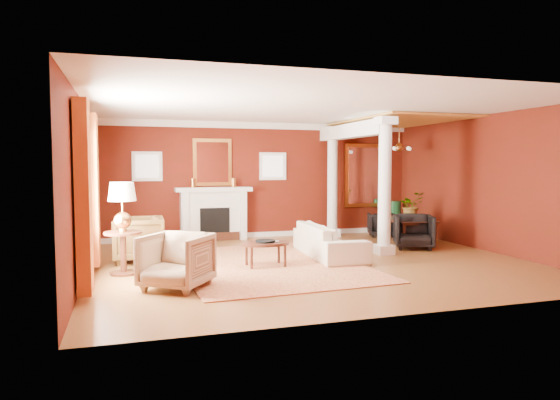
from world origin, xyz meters
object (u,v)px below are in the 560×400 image
object	(u,v)px
armchair_leopard	(138,237)
dining_table	(408,223)
armchair_stripe	(176,258)
side_table	(122,212)
sofa	(329,235)
coffee_table	(266,245)

from	to	relation	value
armchair_leopard	dining_table	world-z (taller)	armchair_leopard
armchair_leopard	armchair_stripe	world-z (taller)	armchair_leopard
armchair_stripe	side_table	xyz separation A→B (m)	(-0.76, 1.25, 0.59)
sofa	side_table	distance (m)	4.00
dining_table	armchair_stripe	bearing A→B (deg)	126.39
armchair_stripe	dining_table	world-z (taller)	armchair_stripe
armchair_stripe	side_table	bearing A→B (deg)	156.42
armchair_leopard	sofa	bearing A→B (deg)	82.01
armchair_stripe	dining_table	xyz separation A→B (m)	(5.68, 2.91, -0.00)
armchair_stripe	armchair_leopard	bearing A→B (deg)	137.20
armchair_stripe	coffee_table	size ratio (longest dim) A/B	1.03
coffee_table	side_table	xyz separation A→B (m)	(-2.44, 0.11, 0.64)
sofa	coffee_table	size ratio (longest dim) A/B	2.53
armchair_leopard	dining_table	bearing A→B (deg)	96.61
armchair_leopard	coffee_table	world-z (taller)	armchair_leopard
armchair_stripe	dining_table	size ratio (longest dim) A/B	0.56
armchair_stripe	side_table	distance (m)	1.58
sofa	coffee_table	distance (m)	1.60
coffee_table	dining_table	xyz separation A→B (m)	(4.00, 1.77, 0.05)
side_table	coffee_table	bearing A→B (deg)	-2.54
coffee_table	armchair_leopard	bearing A→B (deg)	151.16
sofa	dining_table	xyz separation A→B (m)	(2.51, 1.17, 0.02)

